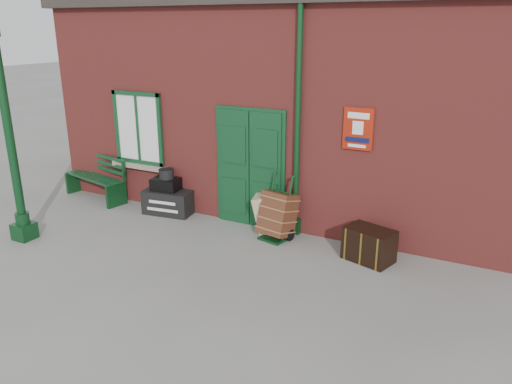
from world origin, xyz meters
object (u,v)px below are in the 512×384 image
Objects in this scene: houdini_trunk at (169,202)px; porter_trolley at (278,215)px; dark_trunk at (369,245)px; bench at (97,176)px.

porter_trolley is (2.50, -0.13, 0.20)m from houdini_trunk.
houdini_trunk is 0.85× the size of porter_trolley.
houdini_trunk is at bearing -170.74° from porter_trolley.
dark_trunk is (4.21, -0.29, 0.03)m from houdini_trunk.
dark_trunk is (1.71, -0.16, -0.17)m from porter_trolley.
houdini_trunk is at bearing -166.75° from dark_trunk.
porter_trolley reaches higher than houdini_trunk.
bench is 1.72× the size of houdini_trunk.
dark_trunk is at bearing -11.50° from houdini_trunk.
houdini_trunk is 1.29× the size of dark_trunk.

